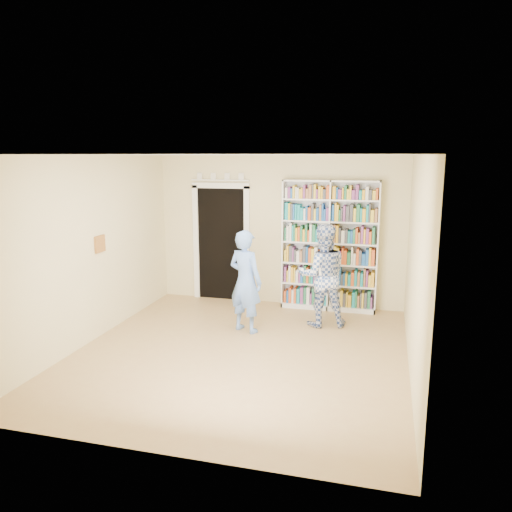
{
  "coord_description": "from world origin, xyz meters",
  "views": [
    {
      "loc": [
        1.87,
        -6.26,
        2.69
      ],
      "look_at": [
        -0.01,
        0.9,
        1.19
      ],
      "focal_mm": 35.0,
      "sensor_mm": 36.0,
      "label": 1
    }
  ],
  "objects": [
    {
      "name": "floor",
      "position": [
        0.0,
        0.0,
        0.0
      ],
      "size": [
        5.0,
        5.0,
        0.0
      ],
      "primitive_type": "plane",
      "color": "#AB8253",
      "rests_on": "ground"
    },
    {
      "name": "ceiling",
      "position": [
        0.0,
        0.0,
        2.7
      ],
      "size": [
        5.0,
        5.0,
        0.0
      ],
      "primitive_type": "plane",
      "rotation": [
        3.14,
        0.0,
        0.0
      ],
      "color": "white",
      "rests_on": "wall_back"
    },
    {
      "name": "wall_back",
      "position": [
        0.0,
        2.5,
        1.35
      ],
      "size": [
        4.5,
        0.0,
        4.5
      ],
      "primitive_type": "plane",
      "rotation": [
        1.57,
        0.0,
        0.0
      ],
      "color": "beige",
      "rests_on": "floor"
    },
    {
      "name": "wall_left",
      "position": [
        -2.25,
        0.0,
        1.35
      ],
      "size": [
        0.0,
        5.0,
        5.0
      ],
      "primitive_type": "plane",
      "rotation": [
        1.57,
        0.0,
        1.57
      ],
      "color": "beige",
      "rests_on": "floor"
    },
    {
      "name": "wall_right",
      "position": [
        2.25,
        0.0,
        1.35
      ],
      "size": [
        0.0,
        5.0,
        5.0
      ],
      "primitive_type": "plane",
      "rotation": [
        1.57,
        0.0,
        -1.57
      ],
      "color": "beige",
      "rests_on": "floor"
    },
    {
      "name": "bookshelf",
      "position": [
        0.94,
        2.34,
        1.15
      ],
      "size": [
        1.66,
        0.31,
        2.28
      ],
      "rotation": [
        0.0,
        0.0,
        -0.05
      ],
      "color": "white",
      "rests_on": "floor"
    },
    {
      "name": "doorway",
      "position": [
        -1.1,
        2.48,
        1.18
      ],
      "size": [
        1.1,
        0.08,
        2.43
      ],
      "color": "black",
      "rests_on": "floor"
    },
    {
      "name": "wall_art",
      "position": [
        -2.23,
        0.2,
        1.4
      ],
      "size": [
        0.03,
        0.25,
        0.25
      ],
      "primitive_type": "cube",
      "color": "brown",
      "rests_on": "wall_left"
    },
    {
      "name": "man_blue",
      "position": [
        -0.17,
        0.87,
        0.8
      ],
      "size": [
        0.68,
        0.57,
        1.59
      ],
      "primitive_type": "imported",
      "rotation": [
        0.0,
        0.0,
        2.75
      ],
      "color": "#638DDC",
      "rests_on": "floor"
    },
    {
      "name": "man_plaid",
      "position": [
        0.93,
        1.44,
        0.82
      ],
      "size": [
        0.94,
        0.82,
        1.65
      ],
      "primitive_type": "imported",
      "rotation": [
        0.0,
        0.0,
        3.42
      ],
      "color": "#2D488B",
      "rests_on": "floor"
    },
    {
      "name": "paper_sheet",
      "position": [
        1.01,
        1.25,
        1.02
      ],
      "size": [
        0.2,
        0.08,
        0.3
      ],
      "primitive_type": "cube",
      "rotation": [
        0.0,
        0.0,
        0.36
      ],
      "color": "white",
      "rests_on": "man_plaid"
    }
  ]
}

